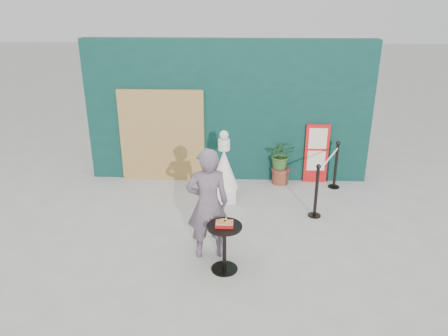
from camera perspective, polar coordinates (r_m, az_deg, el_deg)
ground at (r=7.05m, az=-0.44°, el=-11.28°), size 60.00×60.00×0.00m
back_wall at (r=9.34m, az=0.53°, el=7.38°), size 6.00×0.30×3.00m
bamboo_fence at (r=9.43m, az=-8.08°, el=4.14°), size 1.80×0.08×2.00m
woman at (r=6.62m, az=-2.14°, el=-4.71°), size 0.72×0.55×1.79m
menu_board at (r=9.53m, az=11.97°, el=1.84°), size 0.50×0.07×1.30m
statue at (r=8.54m, az=-0.00°, el=-0.53°), size 0.56×0.56×1.44m
cafe_table at (r=6.46m, az=0.05°, el=-9.47°), size 0.52×0.52×0.75m
food_basket at (r=6.31m, az=0.07°, el=-7.23°), size 0.26×0.19×0.11m
planter at (r=9.36m, az=7.47°, el=1.27°), size 0.58×0.50×0.99m
stanchion_barrier at (r=8.75m, az=13.27°, el=-1.26°), size 0.84×1.54×1.03m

